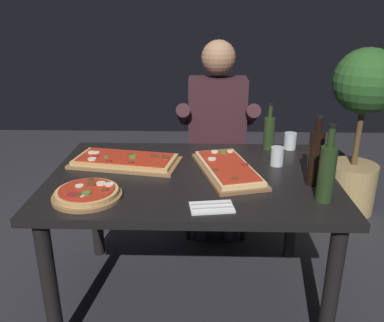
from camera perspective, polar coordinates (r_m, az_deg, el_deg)
The scene contains 14 objects.
ground_plane at distance 2.39m, azimuth -0.04°, elevation -18.45°, with size 6.40×6.40×0.00m, color #2D2D33.
dining_table at distance 2.04m, azimuth -0.04°, elevation -4.31°, with size 1.40×0.96×0.74m.
pizza_rectangular_front at distance 2.15m, azimuth -9.43°, elevation 0.06°, with size 0.60×0.36×0.05m.
pizza_rectangular_left at distance 2.02m, azimuth 5.08°, elevation -1.07°, with size 0.38×0.57×0.05m.
pizza_round_far at distance 1.81m, azimuth -14.67°, elevation -4.50°, with size 0.30×0.30×0.05m.
wine_bottle_dark at distance 2.37m, azimuth 10.89°, elevation 4.05°, with size 0.06×0.06×0.27m.
oil_bottle_amber at distance 1.77m, azimuth 18.60°, elevation -1.50°, with size 0.07×0.07×0.34m.
vinegar_bottle_green at distance 1.93m, azimuth 17.12°, elevation 0.57°, with size 0.07×0.07×0.33m.
tumbler_near_camera at distance 2.14m, azimuth 11.98°, elevation 0.52°, with size 0.07×0.07×0.10m.
tumbler_far_side at distance 2.42m, azimuth 13.74°, elevation 2.65°, with size 0.07×0.07×0.10m.
napkin_cutlery_set at distance 1.67m, azimuth 2.82°, elevation -6.58°, with size 0.19×0.13×0.01m.
diner_chair at distance 2.89m, azimuth 3.39°, elevation 0.06°, with size 0.44×0.44×0.87m.
seated_diner at distance 2.70m, azimuth 3.58°, elevation 4.24°, with size 0.53×0.41×1.33m.
potted_plant_corner at distance 3.23m, azimuth 22.83°, elevation 5.43°, with size 0.47×0.47×1.26m.
Camera 1 is at (0.05, -1.85, 1.52)m, focal length 37.55 mm.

